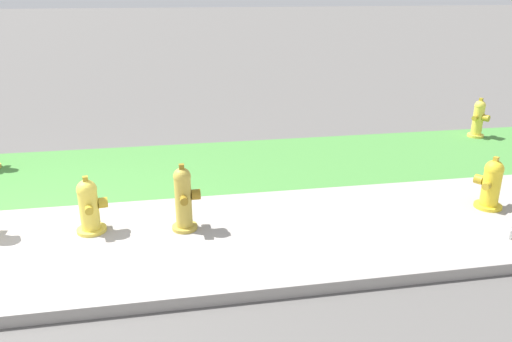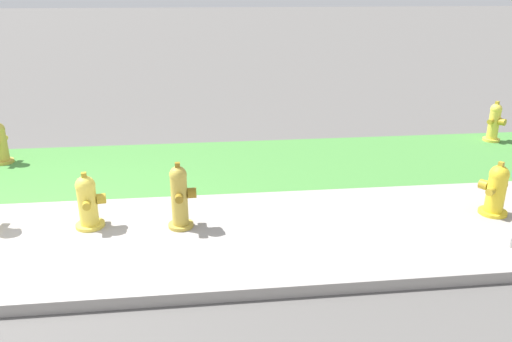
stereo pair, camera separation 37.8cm
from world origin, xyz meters
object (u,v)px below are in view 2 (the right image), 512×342
(fire_hydrant_far_end, at_px, (0,143))
(fire_hydrant_by_grass_verge, at_px, (494,122))
(fire_hydrant_near_corner, at_px, (180,197))
(fire_hydrant_across_street, at_px, (88,202))
(fire_hydrant_mid_block, at_px, (496,190))

(fire_hydrant_far_end, xyz_separation_m, fire_hydrant_by_grass_verge, (8.31, 0.22, 0.02))
(fire_hydrant_near_corner, bearing_deg, fire_hydrant_far_end, -133.93)
(fire_hydrant_near_corner, relative_size, fire_hydrant_by_grass_verge, 1.10)
(fire_hydrant_across_street, xyz_separation_m, fire_hydrant_mid_block, (4.82, -0.20, 0.00))
(fire_hydrant_by_grass_verge, bearing_deg, fire_hydrant_across_street, -10.27)
(fire_hydrant_across_street, bearing_deg, fire_hydrant_far_end, -152.96)
(fire_hydrant_far_end, bearing_deg, fire_hydrant_mid_block, -106.92)
(fire_hydrant_mid_block, bearing_deg, fire_hydrant_near_corner, 145.32)
(fire_hydrant_mid_block, bearing_deg, fire_hydrant_across_street, 144.10)
(fire_hydrant_across_street, distance_m, fire_hydrant_by_grass_verge, 7.03)
(fire_hydrant_near_corner, xyz_separation_m, fire_hydrant_by_grass_verge, (5.46, 2.80, -0.04))
(fire_hydrant_far_end, relative_size, fire_hydrant_mid_block, 1.02)
(fire_hydrant_mid_block, height_order, fire_hydrant_by_grass_verge, fire_hydrant_by_grass_verge)
(fire_hydrant_across_street, relative_size, fire_hydrant_by_grass_verge, 0.93)
(fire_hydrant_across_street, relative_size, fire_hydrant_far_end, 0.97)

